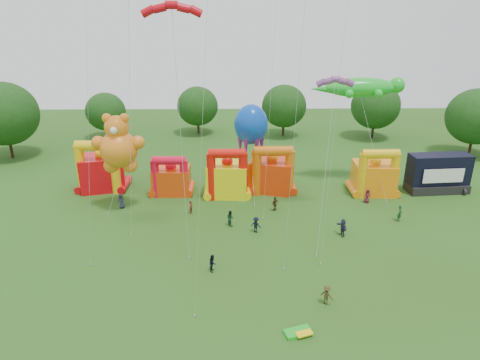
{
  "coord_description": "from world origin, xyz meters",
  "views": [
    {
      "loc": [
        -1.56,
        -23.32,
        21.7
      ],
      "look_at": [
        -0.85,
        18.0,
        5.56
      ],
      "focal_mm": 32.0,
      "sensor_mm": 36.0,
      "label": 1
    }
  ],
  "objects_px": {
    "octopus_kite": "(251,133)",
    "bouncy_castle_0": "(102,170)",
    "spectator_4": "(275,204)",
    "stage_trailer": "(438,174)",
    "spectator_0": "(121,201)",
    "teddy_bear_kite": "(118,152)",
    "bouncy_castle_2": "(227,177)",
    "gecko_kite": "(370,131)"
  },
  "relations": [
    {
      "from": "octopus_kite",
      "to": "bouncy_castle_0",
      "type": "bearing_deg",
      "value": -178.67
    },
    {
      "from": "stage_trailer",
      "to": "octopus_kite",
      "type": "height_order",
      "value": "octopus_kite"
    },
    {
      "from": "stage_trailer",
      "to": "spectator_0",
      "type": "xyz_separation_m",
      "value": [
        -39.81,
        -4.61,
        -1.51
      ]
    },
    {
      "from": "stage_trailer",
      "to": "spectator_0",
      "type": "height_order",
      "value": "stage_trailer"
    },
    {
      "from": "bouncy_castle_2",
      "to": "spectator_4",
      "type": "xyz_separation_m",
      "value": [
        5.62,
        -4.6,
        -1.61
      ]
    },
    {
      "from": "teddy_bear_kite",
      "to": "octopus_kite",
      "type": "xyz_separation_m",
      "value": [
        15.4,
        6.56,
        0.28
      ]
    },
    {
      "from": "gecko_kite",
      "to": "octopus_kite",
      "type": "bearing_deg",
      "value": 176.88
    },
    {
      "from": "gecko_kite",
      "to": "octopus_kite",
      "type": "distance_m",
      "value": 15.01
    },
    {
      "from": "stage_trailer",
      "to": "spectator_4",
      "type": "relative_size",
      "value": 4.5
    },
    {
      "from": "stage_trailer",
      "to": "teddy_bear_kite",
      "type": "distance_m",
      "value": 40.08
    },
    {
      "from": "bouncy_castle_2",
      "to": "teddy_bear_kite",
      "type": "relative_size",
      "value": 0.57
    },
    {
      "from": "octopus_kite",
      "to": "spectator_4",
      "type": "distance_m",
      "value": 10.2
    },
    {
      "from": "bouncy_castle_0",
      "to": "bouncy_castle_2",
      "type": "distance_m",
      "value": 16.6
    },
    {
      "from": "teddy_bear_kite",
      "to": "spectator_0",
      "type": "relative_size",
      "value": 6.39
    },
    {
      "from": "octopus_kite",
      "to": "spectator_4",
      "type": "height_order",
      "value": "octopus_kite"
    },
    {
      "from": "stage_trailer",
      "to": "spectator_0",
      "type": "relative_size",
      "value": 4.38
    },
    {
      "from": "gecko_kite",
      "to": "spectator_0",
      "type": "xyz_separation_m",
      "value": [
        -30.66,
        -5.63,
        -6.9
      ]
    },
    {
      "from": "bouncy_castle_2",
      "to": "teddy_bear_kite",
      "type": "distance_m",
      "value": 13.66
    },
    {
      "from": "gecko_kite",
      "to": "teddy_bear_kite",
      "type": "bearing_deg",
      "value": -169.29
    },
    {
      "from": "teddy_bear_kite",
      "to": "spectator_4",
      "type": "height_order",
      "value": "teddy_bear_kite"
    },
    {
      "from": "bouncy_castle_2",
      "to": "spectator_4",
      "type": "distance_m",
      "value": 7.44
    },
    {
      "from": "gecko_kite",
      "to": "spectator_0",
      "type": "height_order",
      "value": "gecko_kite"
    },
    {
      "from": "gecko_kite",
      "to": "octopus_kite",
      "type": "relative_size",
      "value": 1.28
    },
    {
      "from": "bouncy_castle_2",
      "to": "octopus_kite",
      "type": "height_order",
      "value": "octopus_kite"
    },
    {
      "from": "bouncy_castle_2",
      "to": "spectator_0",
      "type": "relative_size",
      "value": 3.63
    },
    {
      "from": "bouncy_castle_0",
      "to": "stage_trailer",
      "type": "bearing_deg",
      "value": -1.82
    },
    {
      "from": "stage_trailer",
      "to": "octopus_kite",
      "type": "relative_size",
      "value": 0.71
    },
    {
      "from": "stage_trailer",
      "to": "gecko_kite",
      "type": "distance_m",
      "value": 10.67
    },
    {
      "from": "spectator_0",
      "to": "spectator_4",
      "type": "height_order",
      "value": "spectator_0"
    },
    {
      "from": "octopus_kite",
      "to": "spectator_4",
      "type": "relative_size",
      "value": 6.32
    },
    {
      "from": "teddy_bear_kite",
      "to": "octopus_kite",
      "type": "relative_size",
      "value": 1.04
    },
    {
      "from": "bouncy_castle_0",
      "to": "spectator_4",
      "type": "bearing_deg",
      "value": -17.62
    },
    {
      "from": "bouncy_castle_0",
      "to": "stage_trailer",
      "type": "height_order",
      "value": "bouncy_castle_0"
    },
    {
      "from": "bouncy_castle_2",
      "to": "stage_trailer",
      "type": "distance_m",
      "value": 27.23
    },
    {
      "from": "bouncy_castle_0",
      "to": "spectator_4",
      "type": "xyz_separation_m",
      "value": [
        22.04,
        -7.0,
        -1.77
      ]
    },
    {
      "from": "teddy_bear_kite",
      "to": "spectator_4",
      "type": "relative_size",
      "value": 6.56
    },
    {
      "from": "teddy_bear_kite",
      "to": "spectator_0",
      "type": "height_order",
      "value": "teddy_bear_kite"
    },
    {
      "from": "bouncy_castle_2",
      "to": "spectator_0",
      "type": "height_order",
      "value": "bouncy_castle_2"
    },
    {
      "from": "spectator_4",
      "to": "octopus_kite",
      "type": "bearing_deg",
      "value": -107.69
    },
    {
      "from": "spectator_0",
      "to": "octopus_kite",
      "type": "bearing_deg",
      "value": 36.27
    },
    {
      "from": "bouncy_castle_0",
      "to": "octopus_kite",
      "type": "xyz_separation_m",
      "value": [
        19.5,
        0.45,
        4.72
      ]
    },
    {
      "from": "bouncy_castle_0",
      "to": "gecko_kite",
      "type": "distance_m",
      "value": 34.87
    }
  ]
}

